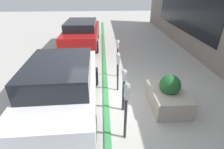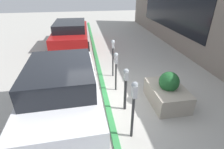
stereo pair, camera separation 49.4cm
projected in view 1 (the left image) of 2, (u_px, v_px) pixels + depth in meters
ground_plane at (109, 100)px, 5.52m from camera, size 40.00×40.00×0.00m
curb_strip at (106, 99)px, 5.51m from camera, size 24.50×0.16×0.04m
parking_meter_nearest at (126, 102)px, 3.70m from camera, size 0.17×0.14×1.51m
parking_meter_second at (124, 85)px, 4.70m from camera, size 0.17×0.15×1.30m
parking_meter_middle at (118, 64)px, 5.58m from camera, size 0.17×0.14×1.36m
parking_meter_fourth at (118, 50)px, 6.45m from camera, size 0.17×0.15×1.47m
planter_box at (168, 96)px, 5.07m from camera, size 1.39×0.98×1.03m
parked_car_middle at (62, 85)px, 4.81m from camera, size 4.16×1.94×1.51m
parked_car_rear at (82, 32)px, 10.10m from camera, size 4.52×1.94×1.42m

